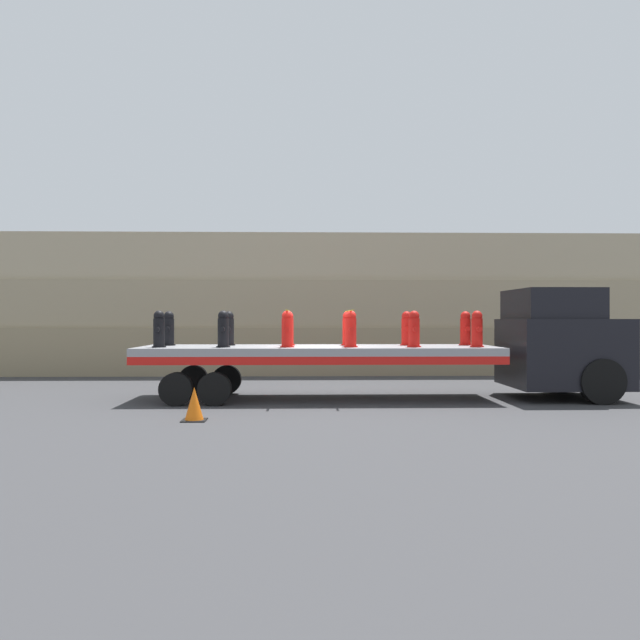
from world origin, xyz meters
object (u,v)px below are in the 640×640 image
Objects in this scene: truck_cab at (564,343)px; fire_hydrant_red_near_3 at (351,329)px; fire_hydrant_black_near_1 at (223,329)px; fire_hydrant_red_near_5 at (477,329)px; fire_hydrant_red_far_2 at (288,329)px; fire_hydrant_red_near_4 at (414,329)px; flatbed_trailer at (303,355)px; fire_hydrant_red_far_4 at (407,329)px; fire_hydrant_black_far_1 at (229,329)px; traffic_cone at (194,404)px; fire_hydrant_red_far_3 at (348,329)px; fire_hydrant_red_near_2 at (287,329)px; fire_hydrant_red_far_5 at (465,329)px; fire_hydrant_black_far_0 at (169,329)px; fire_hydrant_black_near_0 at (159,329)px.

truck_cab is 3.11× the size of fire_hydrant_red_near_3.
fire_hydrant_black_near_1 is 1.00× the size of fire_hydrant_red_near_5.
fire_hydrant_red_near_5 is (4.83, -1.14, 0.00)m from fire_hydrant_red_far_2.
fire_hydrant_red_far_2 is 1.00× the size of fire_hydrant_red_near_4.
flatbed_trailer is 2.95m from fire_hydrant_red_far_4.
fire_hydrant_black_far_1 reaches higher than flatbed_trailer.
fire_hydrant_black_near_1 is 1.97m from fire_hydrant_red_far_2.
traffic_cone is (-5.05, -4.01, -1.50)m from fire_hydrant_red_far_4.
fire_hydrant_red_near_5 is (1.61, 0.00, 0.00)m from fire_hydrant_red_near_4.
fire_hydrant_red_far_2 is at bearing 180.00° from fire_hydrant_red_far_3.
flatbed_trailer is at bearing 154.73° from fire_hydrant_red_near_3.
fire_hydrant_red_near_4 and fire_hydrant_red_near_5 have the same top height.
truck_cab is 3.11× the size of fire_hydrant_black_near_1.
fire_hydrant_red_near_2 is at bearing 57.48° from traffic_cone.
fire_hydrant_red_near_4 is 1.00× the size of fire_hydrant_red_far_5.
fire_hydrant_red_far_4 is (3.22, 1.14, 0.00)m from fire_hydrant_red_near_2.
fire_hydrant_red_near_2 is (3.22, -1.14, 0.00)m from fire_hydrant_black_far_0.
fire_hydrant_red_far_3 is at bearing 90.00° from fire_hydrant_red_near_3.
fire_hydrant_black_near_0 is at bearing -176.90° from truck_cab.
fire_hydrant_black_far_1 is 1.00× the size of fire_hydrant_red_near_5.
truck_cab is 4.14m from fire_hydrant_red_far_4.
fire_hydrant_black_near_1 is 1.00× the size of fire_hydrant_red_near_2.
fire_hydrant_black_far_0 is 8.05m from fire_hydrant_red_far_5.
fire_hydrant_black_far_1 is at bearing 180.00° from fire_hydrant_red_far_2.
fire_hydrant_black_near_0 is at bearing -171.94° from fire_hydrant_red_far_5.
fire_hydrant_red_near_2 is 1.34× the size of traffic_cone.
fire_hydrant_black_near_0 is 1.00× the size of fire_hydrant_red_far_2.
fire_hydrant_red_far_4 is 1.97m from fire_hydrant_red_near_5.
fire_hydrant_black_far_1 is 1.00× the size of fire_hydrant_red_far_4.
fire_hydrant_red_far_2 is 1.00× the size of fire_hydrant_red_far_3.
fire_hydrant_red_far_5 is (3.22, 0.00, 0.00)m from fire_hydrant_red_far_3.
traffic_cone is (-6.66, -2.87, -1.50)m from fire_hydrant_red_near_5.
fire_hydrant_black_near_1 is at bearing 180.00° from fire_hydrant_red_near_5.
flatbed_trailer is at bearing 8.94° from fire_hydrant_black_near_0.
fire_hydrant_red_far_5 is at bearing 167.05° from truck_cab.
flatbed_trailer is at bearing -8.94° from fire_hydrant_black_far_0.
fire_hydrant_red_near_3 is (1.61, -1.14, 0.00)m from fire_hydrant_red_far_2.
truck_cab is 3.11× the size of fire_hydrant_red_far_5.
fire_hydrant_red_near_2 and fire_hydrant_red_far_4 have the same top height.
fire_hydrant_red_far_3 is at bearing 144.70° from fire_hydrant_red_near_4.
fire_hydrant_black_near_1 and fire_hydrant_red_near_2 have the same top height.
fire_hydrant_red_far_4 is at bearing 180.00° from fire_hydrant_red_far_5.
fire_hydrant_red_near_3 is 3.42m from fire_hydrant_red_far_5.
fire_hydrant_red_near_3 is at bearing -90.00° from fire_hydrant_red_far_3.
fire_hydrant_red_near_3 is (1.61, 0.00, 0.00)m from fire_hydrant_red_near_2.
truck_cab is 2.57m from fire_hydrant_red_near_5.
fire_hydrant_red_near_2 is at bearing 180.00° from fire_hydrant_red_near_5.
fire_hydrant_black_near_1 is 1.00× the size of fire_hydrant_red_far_3.
truck_cab is 10.55m from fire_hydrant_black_near_0.
fire_hydrant_red_near_3 is at bearing -35.30° from fire_hydrant_red_far_2.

